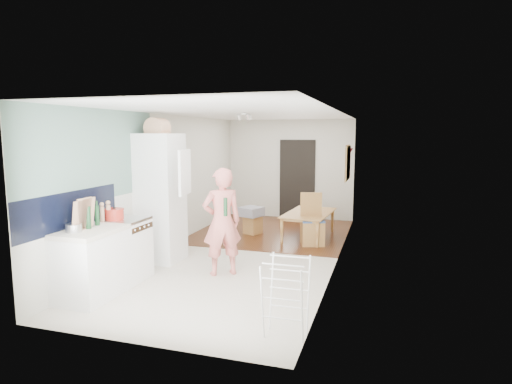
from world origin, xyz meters
The scene contains 32 objects.
room_shell centered at (0.00, 0.00, 1.25)m, with size 3.20×7.00×2.50m, color beige, non-canonical shape.
floor centered at (0.00, 0.00, 0.00)m, with size 3.20×7.00×0.01m, color beige.
wood_floor_overlay centered at (0.00, 1.85, 0.01)m, with size 3.20×3.30×0.01m, color #4F2B13.
sage_wall_panel centered at (-1.59, -2.00, 1.85)m, with size 0.02×3.00×1.30m, color slate.
tile_splashback centered at (-1.59, -2.55, 1.15)m, with size 0.02×1.90×0.50m, color black.
doorway_recess centered at (0.20, 3.48, 1.00)m, with size 0.90×0.04×2.00m, color black.
base_cabinet centered at (-1.30, -2.55, 0.43)m, with size 0.60×0.90×0.86m, color white.
worktop centered at (-1.30, -2.55, 0.89)m, with size 0.62×0.92×0.06m, color silver.
range_cooker centered at (-1.30, -1.80, 0.44)m, with size 0.60×0.60×0.88m, color white.
cooker_top centered at (-1.30, -1.80, 0.90)m, with size 0.60×0.60×0.04m, color #BCBCBE.
fridge_housing centered at (-1.27, -0.78, 1.07)m, with size 0.66×0.66×2.15m, color white.
fridge_door centered at (-0.66, -1.08, 1.55)m, with size 0.56×0.04×0.70m, color white.
fridge_interior centered at (-0.96, -0.78, 1.55)m, with size 0.02×0.52×0.66m, color white.
pinboard centered at (1.58, 1.90, 1.55)m, with size 0.03×0.90×0.70m, color tan.
pinboard_frame centered at (1.57, 1.90, 1.55)m, with size 0.01×0.94×0.74m, color #AA7F48.
wall_sconce centered at (1.54, 2.55, 1.75)m, with size 0.18×0.18×0.16m, color maroon.
person centered at (-0.01, -1.17, 0.97)m, with size 0.71×0.46×1.94m, color #E57970.
dining_table centered at (0.88, 1.49, 0.23)m, with size 1.31×0.73×0.46m, color #AA7F48.
dining_chair centered at (1.02, 0.96, 0.50)m, with size 0.42×0.42×1.00m, color #AA7F48, non-canonical shape.
stool centered at (-0.36, 1.50, 0.20)m, with size 0.31×0.31×0.40m, color #AA7F48, non-canonical shape.
grey_drape centered at (-0.38, 1.45, 0.50)m, with size 0.43×0.43×0.19m, color gray.
drying_rack centered at (1.38, -2.87, 0.43)m, with size 0.44×0.39×0.85m, color white, non-canonical shape.
bread_bin centered at (-1.28, -0.80, 2.24)m, with size 0.35×0.33×0.18m, color tan, non-canonical shape.
red_casserole centered at (-1.37, -1.92, 1.00)m, with size 0.27×0.27×0.16m, color red.
steel_pan centered at (-1.39, -2.74, 0.97)m, with size 0.20×0.20×0.10m, color #BCBCBE.
held_bottle centered at (0.11, -1.34, 1.09)m, with size 0.06×0.06×0.27m, color #163F1F.
bottle_a centered at (-1.33, -2.53, 1.07)m, with size 0.07×0.07×0.30m, color #163F1F.
bottle_b centered at (-1.36, -2.32, 1.05)m, with size 0.06×0.06×0.27m, color #163F1F.
bottle_c centered at (-1.43, -2.58, 1.04)m, with size 0.10×0.10×0.23m, color beige.
pepper_mill_front centered at (-1.44, -2.10, 1.03)m, with size 0.06×0.06×0.22m, color tan.
pepper_mill_back centered at (-1.40, -2.02, 1.03)m, with size 0.06×0.06×0.23m, color tan.
chopping_boards centered at (-1.33, -2.62, 1.13)m, with size 0.04×0.31×0.42m, color tan, non-canonical shape.
Camera 1 is at (2.34, -7.10, 2.14)m, focal length 30.00 mm.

